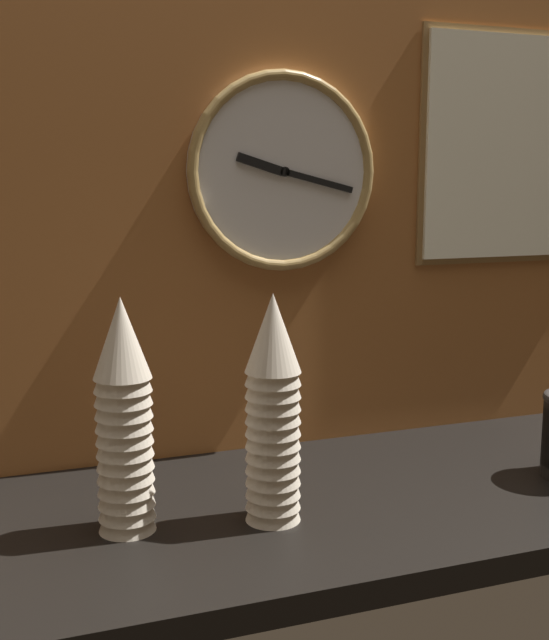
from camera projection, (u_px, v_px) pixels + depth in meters
ground_plane at (307, 508)px, 127.31cm from camera, size 160.00×56.00×4.00cm
wall_tiled_back at (253, 162)px, 142.39cm from camera, size 160.00×3.00×105.00cm
cup_stack_center at (273, 409)px, 115.33cm from camera, size 8.16×8.16×33.79cm
cup_stack_center_left at (124, 416)px, 111.83cm from camera, size 8.16×8.16×33.79cm
wall_clock at (283, 172)px, 141.40cm from camera, size 35.05×2.70×35.05cm
menu_board at (517, 148)px, 158.01cm from camera, size 43.61×1.32×45.05cm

